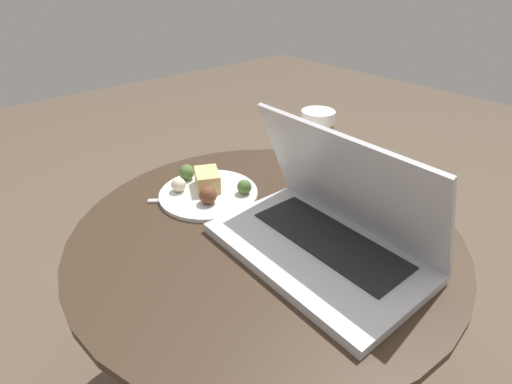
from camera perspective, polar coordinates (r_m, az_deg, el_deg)
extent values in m
cylinder|color=#515156|center=(0.96, 1.13, -17.91)|extent=(0.09, 0.09, 0.48)
cylinder|color=#38281C|center=(0.79, 1.31, -5.73)|extent=(0.75, 0.75, 0.02)
cube|color=silver|center=(0.72, 8.51, -8.39)|extent=(0.38, 0.24, 0.02)
cube|color=black|center=(0.74, 10.39, -6.66)|extent=(0.30, 0.12, 0.00)
cube|color=silver|center=(0.71, 13.01, 1.17)|extent=(0.38, 0.11, 0.21)
cube|color=#19234C|center=(0.70, 12.86, 1.02)|extent=(0.35, 0.09, 0.19)
cylinder|color=brown|center=(0.88, 8.37, 4.76)|extent=(0.07, 0.07, 0.16)
cylinder|color=white|center=(0.84, 8.85, 10.56)|extent=(0.07, 0.07, 0.03)
cylinder|color=silver|center=(0.90, -6.78, -0.24)|extent=(0.22, 0.22, 0.01)
cube|color=#DBB775|center=(0.90, -7.02, 1.74)|extent=(0.09, 0.08, 0.04)
sphere|color=#4C6B33|center=(0.95, -9.88, 2.81)|extent=(0.04, 0.04, 0.04)
sphere|color=#4C6B33|center=(0.88, -1.68, 0.74)|extent=(0.03, 0.03, 0.03)
sphere|color=brown|center=(0.84, -6.87, -0.45)|extent=(0.04, 0.04, 0.04)
sphere|color=beige|center=(0.90, -11.01, 1.03)|extent=(0.03, 0.03, 0.03)
cube|color=#B2B2B7|center=(0.89, -10.76, -1.14)|extent=(0.09, 0.12, 0.00)
cube|color=#B2B2B7|center=(0.88, -4.28, -0.92)|extent=(0.06, 0.06, 0.00)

